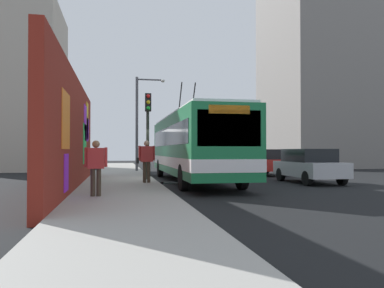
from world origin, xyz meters
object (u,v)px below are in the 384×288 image
Objects in this scene: parked_car_silver at (309,165)px; parked_car_red at (261,161)px; city_bus at (193,145)px; street_lamp at (140,116)px; pedestrian_at_curb at (146,158)px; traffic_light at (148,121)px; pedestrian_near_wall at (96,163)px.

parked_car_red is (6.01, -0.00, 0.00)m from parked_car_silver.
street_lamp reaches higher than city_bus.
traffic_light is at bearing -6.48° from pedestrian_at_curb.
parked_car_silver is 2.31× the size of pedestrian_at_curb.
pedestrian_near_wall reaches higher than parked_car_silver.
pedestrian_at_curb is 1.08× the size of pedestrian_near_wall.
parked_car_silver is 1.02× the size of traffic_light.
street_lamp is (8.06, -0.14, 0.93)m from traffic_light.
parked_car_silver is at bearing 180.00° from parked_car_red.
city_bus reaches higher than traffic_light.
street_lamp is at bearing -1.94° from pedestrian_at_curb.
parked_car_red is at bearing -40.88° from pedestrian_near_wall.
pedestrian_at_curb is (-0.17, 7.54, 0.37)m from parked_car_silver.
traffic_light reaches higher than parked_car_red.
parked_car_red is 1.02× the size of traffic_light.
parked_car_silver is at bearing -88.69° from pedestrian_at_curb.
pedestrian_at_curb is at bearing 91.31° from parked_car_silver.
pedestrian_at_curb is 0.28× the size of street_lamp.
traffic_light reaches higher than pedestrian_at_curb.
parked_car_red is 2.49× the size of pedestrian_near_wall.
city_bus reaches higher than parked_car_red.
parked_car_red is 8.85m from traffic_light.
pedestrian_near_wall is at bearing 162.26° from traffic_light.
parked_car_silver and parked_car_red have the same top height.
parked_car_red is at bearing -50.65° from pedestrian_at_curb.
pedestrian_near_wall is 6.92m from traffic_light.
pedestrian_near_wall is 14.84m from street_lamp.
parked_car_silver is at bearing -101.82° from traffic_light.
city_bus is 2.94m from pedestrian_at_curb.
city_bus is 2.96× the size of parked_car_red.
street_lamp is at bearing 13.96° from city_bus.
street_lamp is (8.09, 2.01, 2.03)m from city_bus.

